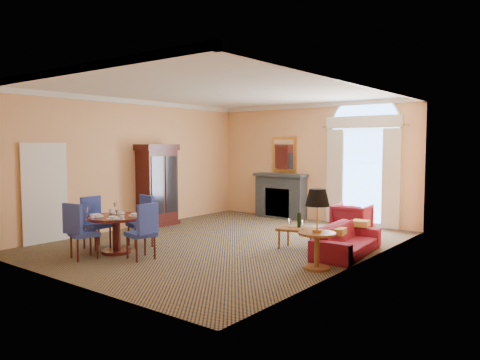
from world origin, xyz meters
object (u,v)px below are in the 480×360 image
Objects in this scene: armoire at (157,186)px; armchair at (352,220)px; side_table at (317,219)px; sofa at (347,240)px; dining_table at (116,225)px; coffee_table at (299,229)px.

armoire reaches higher than armchair.
armoire is at bearing 166.48° from side_table.
sofa is at bearing 92.25° from side_table.
armchair is 3.16m from side_table.
armoire is at bearing 123.44° from dining_table.
side_table reaches higher than armchair.
armchair reaches higher than sofa.
armoire is 1.58× the size of side_table.
dining_table reaches higher than sofa.
armchair is at bearing 56.77° from dining_table.
coffee_table is at bearing 132.54° from side_table.
armoire is 5.47m from side_table.
dining_table is at bearing -152.79° from coffee_table.
side_table is at bearing 98.01° from armchair.
side_table reaches higher than dining_table.
armchair is at bearing 16.47° from sofa.
side_table is at bearing -62.71° from coffee_table.
sofa is 0.97m from coffee_table.
coffee_table reaches higher than sofa.
side_table is at bearing -13.52° from armoire.
coffee_table reaches higher than armchair.
dining_table is 1.42× the size of armchair.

